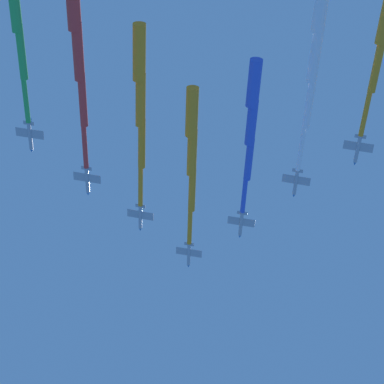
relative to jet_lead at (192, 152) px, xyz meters
name	(u,v)px	position (x,y,z in m)	size (l,w,h in m)	color
jet_lead	(192,152)	(0.00, 0.00, 0.00)	(14.99, 62.95, 4.19)	#9EA3AD
jet_port_inner	(140,99)	(-16.83, -14.02, 0.13)	(14.46, 66.35, 4.22)	#9EA3AD
jet_starboard_inner	(251,122)	(14.48, -13.08, -1.71)	(13.52, 58.67, 4.12)	#9EA3AD
jet_port_mid	(78,51)	(-34.71, -25.74, -1.68)	(15.51, 66.27, 4.23)	#9EA3AD
jet_starboard_mid	(315,52)	(27.18, -35.04, 1.24)	(14.80, 68.04, 4.22)	#9EA3AD
jet_port_outer	(14,2)	(-51.49, -35.75, -1.43)	(14.90, 63.53, 4.21)	#9EA3AD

